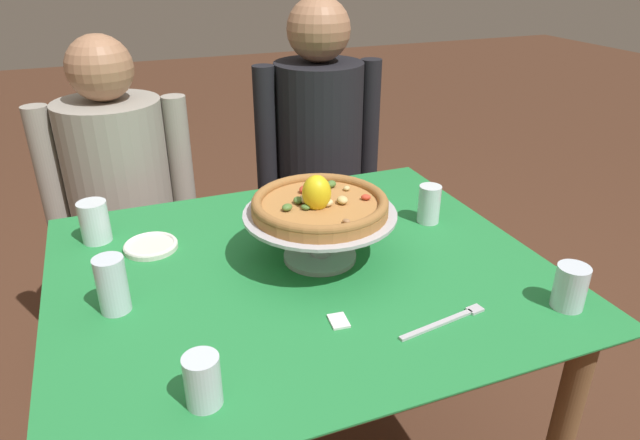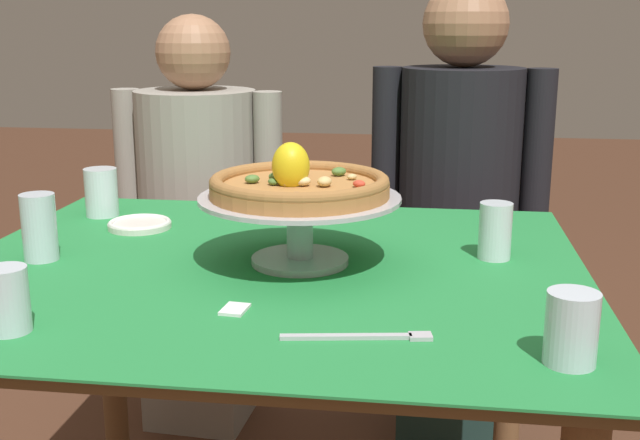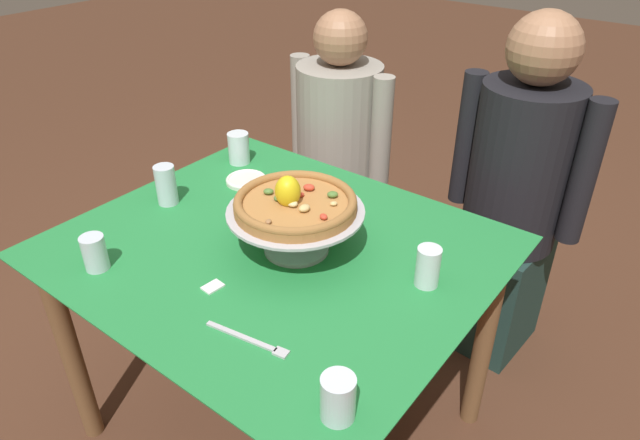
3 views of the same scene
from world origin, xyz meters
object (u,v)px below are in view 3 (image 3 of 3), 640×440
Objects in this scene: water_glass_back_left at (239,150)px; water_glass_side_left at (166,187)px; dinner_fork at (251,341)px; sugar_packet at (213,287)px; side_plate at (246,180)px; water_glass_front_right at (338,400)px; water_glass_side_right at (428,269)px; pizza_stand at (296,222)px; diner_left at (338,161)px; pizza at (295,202)px; diner_right at (512,204)px; water_glass_front_left at (95,255)px.

water_glass_back_left is 0.34m from water_glass_side_left.
dinner_fork is 0.22m from sugar_packet.
dinner_fork is at bearing -21.26° from sugar_packet.
water_glass_front_right is at bearing -36.07° from side_plate.
water_glass_front_right is at bearing -82.33° from water_glass_side_right.
pizza_stand is 1.72× the size of dinner_fork.
diner_left reaches higher than water_glass_front_right.
pizza_stand is at bearing 113.76° from dinner_fork.
diner_right is at bearing 68.94° from pizza.
water_glass_back_left is 0.71m from sugar_packet.
water_glass_back_left is at bearing 149.65° from pizza_stand.
water_glass_front_right is 0.91× the size of water_glass_side_right.
water_glass_front_left is 0.50m from dinner_fork.
water_glass_back_left is 0.91m from dinner_fork.
diner_left is 0.93× the size of diner_right.
water_glass_back_left is (-0.50, 0.29, -0.04)m from pizza_stand.
pizza reaches higher than side_plate.
sugar_packet is at bearing -109.16° from diner_right.
diner_right is at bearing 1.76° from diner_left.
water_glass_back_left is 0.69m from water_glass_front_left.
pizza_stand is 3.36× the size of water_glass_back_left.
water_glass_side_left is (-0.12, 0.33, 0.01)m from water_glass_front_left.
sugar_packet is (-0.21, 0.08, -0.00)m from dinner_fork.
water_glass_front_right is 0.89× the size of water_glass_back_left.
diner_left is 0.74m from diner_right.
water_glass_front_left is 0.07× the size of diner_right.
diner_left reaches higher than water_glass_side_right.
water_glass_front_right is (0.41, -0.38, -0.05)m from pizza_stand.
pizza_stand is 3.44× the size of water_glass_side_right.
sugar_packet is (0.42, -0.21, -0.05)m from water_glass_side_left.
pizza_stand is 0.89m from diner_right.
diner_right reaches higher than water_glass_back_left.
water_glass_side_right is 1.07m from diner_left.
water_glass_front_left is (-0.77, 0.00, 0.00)m from water_glass_front_right.
dinner_fork is at bearing -44.04° from water_glass_back_left.
water_glass_side_left reaches higher than dinner_fork.
diner_left reaches higher than water_glass_back_left.
water_glass_side_right is 2.11× the size of sugar_packet.
water_glass_front_left is 0.08× the size of diner_left.
pizza_stand is 3.77× the size of water_glass_front_right.
pizza_stand is 0.29× the size of diner_right.
diner_right is at bearing 68.97° from pizza_stand.
diner_right reaches higher than water_glass_side_left.
dinner_fork is at bearing -45.36° from side_plate.
water_glass_front_left is 0.58m from side_plate.
side_plate is 0.56m from sugar_packet.
pizza reaches higher than water_glass_side_left.
water_glass_front_right reaches higher than side_plate.
side_plate is at bearing 134.64° from dinner_fork.
water_glass_front_right is at bearing -42.47° from pizza_stand.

